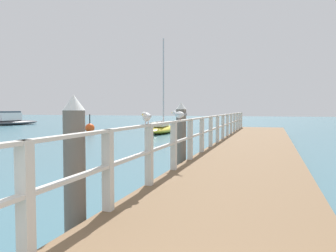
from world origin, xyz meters
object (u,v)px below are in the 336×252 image
(seagull_background, at_px, (179,114))
(boat_1, at_px, (12,120))
(dock_piling_far, at_px, (181,138))
(channel_buoy, at_px, (90,128))
(dock_piling_near, at_px, (75,172))
(seagull_foreground, at_px, (146,117))
(boat_2, at_px, (162,128))

(seagull_background, bearing_deg, boat_1, 79.46)
(dock_piling_far, distance_m, channel_buoy, 17.21)
(dock_piling_near, bearing_deg, dock_piling_far, 90.00)
(channel_buoy, bearing_deg, dock_piling_far, -51.57)
(dock_piling_far, distance_m, seagull_background, 1.76)
(dock_piling_far, xyz_separation_m, seagull_foreground, (0.38, -3.75, 0.68))
(seagull_background, distance_m, channel_buoy, 18.72)
(boat_2, bearing_deg, seagull_background, -72.79)
(dock_piling_near, xyz_separation_m, seagull_foreground, (0.38, 1.62, 0.68))
(boat_2, bearing_deg, channel_buoy, -169.34)
(dock_piling_far, bearing_deg, boat_1, 139.39)
(seagull_background, xyz_separation_m, boat_2, (-5.71, 16.26, -1.34))
(seagull_foreground, height_order, seagull_background, same)
(dock_piling_near, bearing_deg, boat_1, 132.98)
(dock_piling_near, xyz_separation_m, seagull_background, (0.37, 3.80, 0.68))
(seagull_foreground, xyz_separation_m, channel_buoy, (-11.07, 17.22, -1.34))
(dock_piling_far, bearing_deg, seagull_foreground, -84.20)
(dock_piling_near, bearing_deg, seagull_foreground, 76.77)
(boat_2, height_order, channel_buoy, boat_2)
(seagull_background, xyz_separation_m, boat_1, (-25.25, 22.90, -1.19))
(dock_piling_near, distance_m, channel_buoy, 21.67)
(dock_piling_far, xyz_separation_m, channel_buoy, (-10.69, 13.47, -0.66))
(seagull_background, bearing_deg, channel_buoy, 68.00)
(dock_piling_far, height_order, boat_1, dock_piling_far)
(seagull_background, bearing_deg, dock_piling_far, 45.00)
(dock_piling_near, distance_m, seagull_background, 3.87)
(dock_piling_far, height_order, seagull_foreground, dock_piling_far)
(seagull_foreground, height_order, boat_2, boat_2)
(seagull_background, distance_m, boat_1, 34.11)
(boat_1, bearing_deg, boat_2, 170.17)
(seagull_foreground, distance_m, boat_2, 19.35)
(seagull_background, height_order, channel_buoy, seagull_background)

